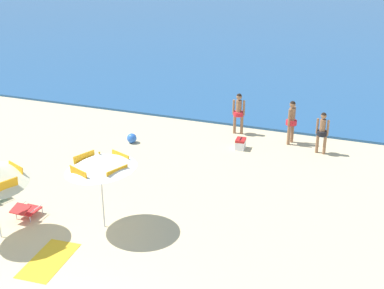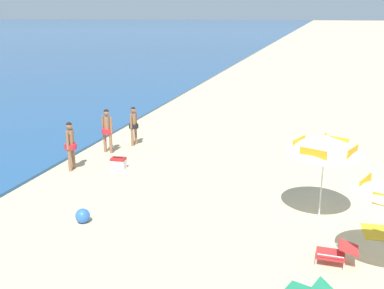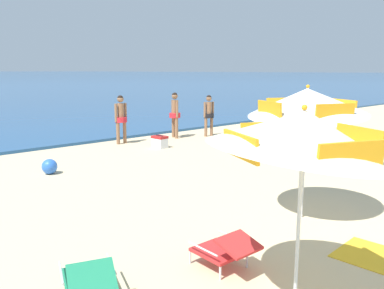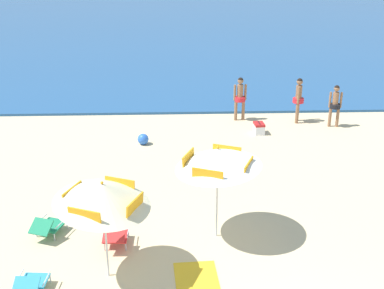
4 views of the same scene
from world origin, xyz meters
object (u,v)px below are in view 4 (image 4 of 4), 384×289
Objects in this scene: person_standing_near_shore at (240,96)px; cooler_box at (259,128)px; beach_umbrella_striped_main at (103,194)px; lounge_chair_beside_umbrella at (31,284)px; beach_ball at (143,139)px; beach_umbrella_striped_second at (218,158)px; person_wading_in at (335,103)px; person_standing_beside at (298,97)px; lounge_chair_facing_sea at (48,226)px; beach_towel at (198,288)px; lounge_chair_under_umbrella at (116,236)px.

cooler_box is (0.53, -1.51, -0.78)m from person_standing_near_shore.
beach_umbrella_striped_main is at bearing -118.55° from cooler_box.
lounge_chair_beside_umbrella reaches higher than beach_ball.
beach_umbrella_striped_second reaches higher than person_standing_near_shore.
person_standing_near_shore is 1.06× the size of person_wading_in.
person_standing_beside is 4.53× the size of beach_ball.
beach_umbrella_striped_second is at bearing -107.13° from cooler_box.
person_standing_beside is (7.75, 7.84, 0.73)m from lounge_chair_facing_sea.
beach_umbrella_striped_second is at bearing -115.15° from person_standing_beside.
beach_towel is at bearing -113.26° from person_standing_beside.
lounge_chair_under_umbrella is 2.30× the size of beach_ball.
beach_umbrella_striped_second is 2.57× the size of lounge_chair_beside_umbrella.
person_wading_in reaches higher than lounge_chair_facing_sea.
person_wading_in is at bearing 56.05° from beach_umbrella_striped_second.
beach_umbrella_striped_main reaches higher than beach_towel.
beach_umbrella_striped_second is at bearing 9.11° from lounge_chair_under_umbrella.
beach_umbrella_striped_main is 2.28m from lounge_chair_beside_umbrella.
person_standing_beside is (7.60, 10.05, 0.72)m from lounge_chair_beside_umbrella.
beach_ball is at bearing 77.21° from lounge_chair_beside_umbrella.
lounge_chair_facing_sea is 0.57× the size of beach_towel.
person_wading_in is at bearing 50.24° from beach_umbrella_striped_main.
beach_umbrella_striped_main reaches higher than lounge_chair_beside_umbrella.
lounge_chair_under_umbrella is at bearing -133.30° from person_wading_in.
lounge_chair_facing_sea is at bearing 134.83° from beach_umbrella_striped_main.
beach_umbrella_striped_main is 11.60m from person_wading_in.
beach_towel is at bearing 1.81° from lounge_chair_beside_umbrella.
cooler_box is 1.37× the size of beach_ball.
cooler_box is (2.09, 6.78, -1.83)m from beach_umbrella_striped_second.
cooler_box is 9.13m from beach_towel.
beach_umbrella_striped_second is at bearing -123.95° from person_wading_in.
beach_umbrella_striped_main is 10.58m from person_standing_near_shore.
person_standing_near_shore is 4.41m from beach_ball.
beach_towel is (3.48, -2.11, -0.26)m from lounge_chair_facing_sea.
lounge_chair_under_umbrella is at bearing 48.35° from lounge_chair_beside_umbrella.
cooler_box is at bearing 61.45° from beach_umbrella_striped_main.
person_standing_beside reaches higher than lounge_chair_beside_umbrella.
beach_umbrella_striped_main is 1.98m from lounge_chair_under_umbrella.
person_standing_near_shore is at bearing 78.48° from beach_towel.
person_wading_in is 3.06m from cooler_box.
cooler_box is at bearing 72.87° from beach_umbrella_striped_second.
person_standing_beside is 10.87m from beach_towel.
person_standing_near_shore is (1.56, 8.29, -1.05)m from beach_umbrella_striped_second.
lounge_chair_beside_umbrella is at bearing -157.67° from beach_umbrella_striped_main.
cooler_box is at bearing 47.44° from lounge_chair_facing_sea.
person_standing_near_shore is at bearing 62.40° from lounge_chair_beside_umbrella.
person_wading_in is 4.21× the size of beach_ball.
person_wading_in is at bearing 59.51° from beach_towel.
lounge_chair_beside_umbrella is 3.34m from beach_towel.
cooler_box is (-2.90, -0.63, -0.72)m from person_wading_in.
lounge_chair_beside_umbrella is 2.22m from lounge_chair_facing_sea.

